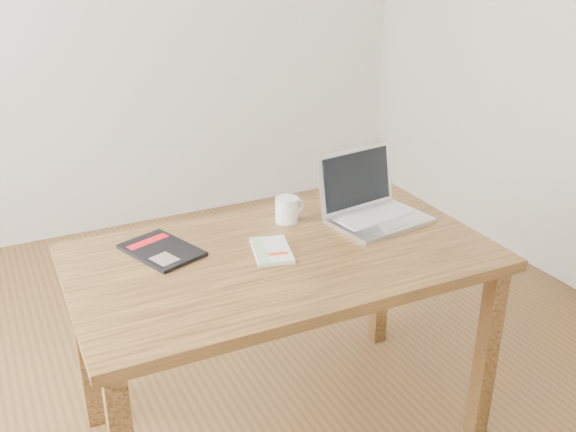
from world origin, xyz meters
name	(u,v)px	position (x,y,z in m)	size (l,w,h in m)	color
room	(197,70)	(-0.07, 0.00, 1.36)	(4.04, 4.04, 2.70)	brown
desk	(283,276)	(0.15, -0.14, 0.66)	(1.42, 0.83, 0.75)	#523618
white_guidebook	(272,251)	(0.11, -0.13, 0.76)	(0.17, 0.22, 0.02)	silver
black_guidebook	(161,250)	(-0.22, 0.04, 0.76)	(0.26, 0.32, 0.01)	black
laptop	(371,205)	(0.57, -0.04, 0.80)	(0.39, 0.33, 0.24)	silver
coffee_mug	(288,209)	(0.28, 0.08, 0.80)	(0.12, 0.09, 0.09)	white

